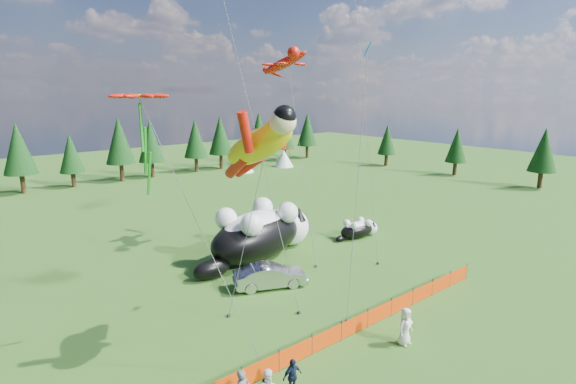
% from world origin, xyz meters
% --- Properties ---
extents(ground, '(160.00, 160.00, 0.00)m').
position_xyz_m(ground, '(0.00, 0.00, 0.00)').
color(ground, '#173C0A').
rests_on(ground, ground).
extents(safety_fence, '(22.06, 0.06, 1.10)m').
position_xyz_m(safety_fence, '(0.00, -3.00, 0.50)').
color(safety_fence, '#262626').
rests_on(safety_fence, ground).
extents(tree_line, '(90.00, 4.00, 8.00)m').
position_xyz_m(tree_line, '(0.00, 45.00, 4.00)').
color(tree_line, black).
rests_on(tree_line, ground).
extents(festival_tents, '(50.00, 3.20, 2.80)m').
position_xyz_m(festival_tents, '(11.00, 40.00, 1.40)').
color(festival_tents, white).
rests_on(festival_tents, ground).
extents(cat_large, '(11.40, 5.82, 4.16)m').
position_xyz_m(cat_large, '(2.83, 9.03, 1.98)').
color(cat_large, black).
rests_on(cat_large, ground).
extents(cat_small, '(4.50, 1.92, 1.63)m').
position_xyz_m(cat_small, '(11.99, 7.45, 0.77)').
color(cat_small, black).
rests_on(cat_small, ground).
extents(car, '(4.94, 3.34, 1.54)m').
position_xyz_m(car, '(0.07, 4.33, 0.77)').
color(car, '#B5B5BA').
rests_on(car, ground).
extents(spectator_c, '(0.96, 0.53, 1.59)m').
position_xyz_m(spectator_c, '(-5.51, -4.53, 0.80)').
color(spectator_c, '#121C33').
rests_on(spectator_c, ground).
extents(spectator_e, '(0.96, 0.64, 1.91)m').
position_xyz_m(spectator_e, '(1.23, -5.22, 0.96)').
color(spectator_e, white).
rests_on(spectator_e, ground).
extents(superhero_kite, '(5.35, 5.81, 12.18)m').
position_xyz_m(superhero_kite, '(-3.97, -0.24, 9.89)').
color(superhero_kite, yellow).
rests_on(superhero_kite, ground).
extents(gecko_kite, '(4.98, 10.25, 16.45)m').
position_xyz_m(gecko_kite, '(7.20, 11.63, 14.48)').
color(gecko_kite, red).
rests_on(gecko_kite, ground).
extents(flower_kite, '(4.52, 7.43, 13.47)m').
position_xyz_m(flower_kite, '(-8.24, 2.81, 11.95)').
color(flower_kite, red).
rests_on(flower_kite, ground).
extents(diamond_kite_b, '(4.58, 7.22, 21.74)m').
position_xyz_m(diamond_kite_b, '(12.16, 8.73, 18.74)').
color(diamond_kite_b, '#0B8A78').
rests_on(diamond_kite_b, ground).
extents(diamond_kite_c, '(3.12, 1.95, 15.26)m').
position_xyz_m(diamond_kite_c, '(3.00, -0.53, 13.79)').
color(diamond_kite_c, '#0B5CAB').
rests_on(diamond_kite_c, ground).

